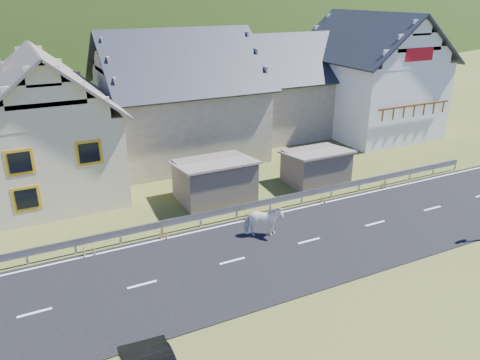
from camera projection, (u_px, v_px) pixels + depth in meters
ground at (309, 242)px, 22.00m from camera, size 160.00×160.00×0.00m
road at (309, 241)px, 21.99m from camera, size 60.00×7.00×0.04m
lane_markings at (309, 241)px, 21.98m from camera, size 60.00×6.60×0.01m
guardrail at (270, 202)px, 24.85m from camera, size 28.10×0.09×0.75m
shed_left at (215, 181)px, 26.17m from camera, size 4.30×3.30×2.40m
shed_right at (316, 167)px, 28.46m from camera, size 3.80×2.90×2.20m
house_cream at (44, 118)px, 26.24m from camera, size 7.80×9.80×8.30m
house_stone_a at (178, 90)px, 32.33m from camera, size 10.80×9.80×8.90m
house_stone_b at (286, 80)px, 38.25m from camera, size 9.80×8.80×8.10m
house_white at (369, 70)px, 37.91m from camera, size 8.80×10.80×9.70m
mountain at (54, 78)px, 181.20m from camera, size 440.00×280.00×260.00m
horse at (263, 221)px, 22.16m from camera, size 1.47×2.01×1.55m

